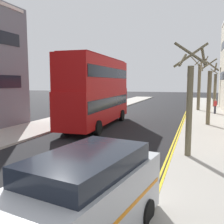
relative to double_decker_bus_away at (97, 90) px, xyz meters
name	(u,v)px	position (x,y,z in m)	size (l,w,h in m)	color
sidewalk_right	(210,131)	(8.81, 0.57, -2.96)	(4.00, 80.00, 0.14)	#ADA89E
sidewalk_left	(57,122)	(-4.19, 0.57, -2.96)	(4.00, 80.00, 0.14)	#ADA89E
kerb_line_outer	(179,135)	(6.71, -1.43, -3.03)	(0.10, 56.00, 0.01)	yellow
kerb_line_inner	(176,135)	(6.55, -1.43, -3.03)	(0.10, 56.00, 0.01)	yellow
double_decker_bus_away	(97,90)	(0.00, 0.00, 0.00)	(3.11, 10.89, 5.64)	#B20F0F
taxi_minivan	(82,203)	(5.55, -14.49, -1.96)	(2.66, 5.06, 2.12)	silver
pedestrian_far	(215,106)	(9.75, 10.97, -2.04)	(0.34, 0.22, 1.62)	#2D2D38
street_tree_near	(215,89)	(10.19, 19.99, -0.36)	(1.59, 1.64, 5.58)	#6B6047
street_tree_mid	(190,101)	(7.50, -6.81, -0.26)	(1.64, 1.68, 5.43)	#6B6047
street_tree_far	(209,93)	(8.70, 2.99, -0.29)	(1.63, 1.76, 5.51)	#6B6047
street_tree_distant	(199,85)	(7.97, 14.25, 0.26)	(2.08, 2.04, 6.74)	#6B6047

